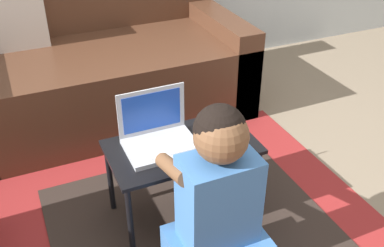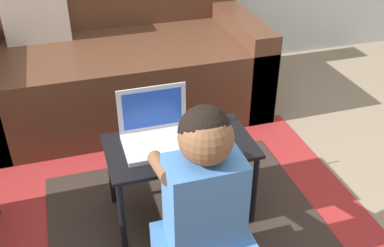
# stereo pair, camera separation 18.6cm
# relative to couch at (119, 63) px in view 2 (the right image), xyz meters

# --- Properties ---
(ground_plane) EXTENTS (16.00, 16.00, 0.00)m
(ground_plane) POSITION_rel_couch_xyz_m (0.22, -1.29, -0.29)
(ground_plane) COLOR #7F705B
(area_rug) EXTENTS (1.62, 1.64, 0.01)m
(area_rug) POSITION_rel_couch_xyz_m (0.09, -1.23, -0.28)
(area_rug) COLOR maroon
(area_rug) RESTS_ON ground_plane
(couch) EXTENTS (1.63, 0.87, 0.81)m
(couch) POSITION_rel_couch_xyz_m (0.00, 0.00, 0.00)
(couch) COLOR #4C2D1E
(couch) RESTS_ON ground_plane
(laptop_desk) EXTENTS (0.61, 0.35, 0.37)m
(laptop_desk) POSITION_rel_couch_xyz_m (0.09, -1.05, 0.04)
(laptop_desk) COLOR black
(laptop_desk) RESTS_ON ground_plane
(laptop) EXTENTS (0.29, 0.21, 0.22)m
(laptop) POSITION_rel_couch_xyz_m (0.00, -1.02, 0.12)
(laptop) COLOR #B7BCC6
(laptop) RESTS_ON laptop_desk
(computer_mouse) EXTENTS (0.07, 0.10, 0.04)m
(computer_mouse) POSITION_rel_couch_xyz_m (0.23, -1.05, 0.10)
(computer_mouse) COLOR #B2B7C1
(computer_mouse) RESTS_ON laptop_desk
(person_seated) EXTENTS (0.35, 0.36, 0.74)m
(person_seated) POSITION_rel_couch_xyz_m (0.08, -1.41, 0.04)
(person_seated) COLOR #3D70B2
(person_seated) RESTS_ON ground_plane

